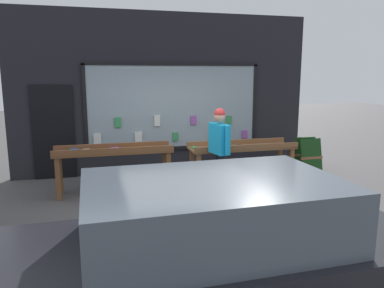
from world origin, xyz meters
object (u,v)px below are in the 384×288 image
(small_dog, at_px, (246,182))
(sandwich_board_sign, at_px, (307,156))
(display_table_left, at_px, (114,155))
(person_browsing, at_px, (219,144))
(display_table_right, at_px, (242,150))
(parked_car, at_px, (212,250))

(small_dog, xyz_separation_m, sandwich_board_sign, (1.98, 1.09, 0.17))
(display_table_left, height_order, sandwich_board_sign, display_table_left)
(person_browsing, bearing_deg, display_table_right, -62.17)
(sandwich_board_sign, relative_size, parked_car, 0.22)
(small_dog, bearing_deg, sandwich_board_sign, -106.88)
(small_dog, bearing_deg, display_table_left, 24.09)
(display_table_right, relative_size, sandwich_board_sign, 2.63)
(display_table_left, distance_m, parked_car, 4.35)
(sandwich_board_sign, distance_m, parked_car, 5.89)
(display_table_right, height_order, person_browsing, person_browsing)
(person_browsing, distance_m, parked_car, 3.91)
(display_table_left, bearing_deg, small_dog, -20.23)
(sandwich_board_sign, height_order, parked_car, parked_car)
(parked_car, bearing_deg, sandwich_board_sign, 49.27)
(display_table_left, relative_size, person_browsing, 1.35)
(display_table_right, bearing_deg, parked_car, -115.92)
(small_dog, relative_size, parked_car, 0.12)
(person_browsing, bearing_deg, display_table_left, 59.71)
(person_browsing, distance_m, sandwich_board_sign, 2.65)
(display_table_left, distance_m, person_browsing, 2.08)
(display_table_right, relative_size, person_browsing, 1.35)
(display_table_right, bearing_deg, sandwich_board_sign, 6.52)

